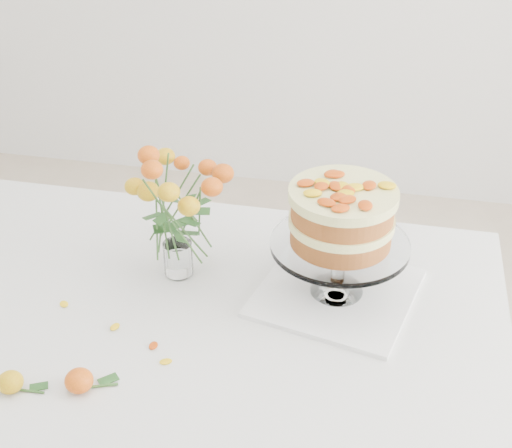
{
  "coord_description": "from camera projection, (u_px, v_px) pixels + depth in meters",
  "views": [
    {
      "loc": [
        0.42,
        -1.19,
        1.75
      ],
      "look_at": [
        0.14,
        0.12,
        0.92
      ],
      "focal_mm": 50.0,
      "sensor_mm": 36.0,
      "label": 1
    }
  ],
  "objects": [
    {
      "name": "loose_rose_far",
      "position": [
        79.0,
        381.0,
        1.35
      ],
      "size": [
        0.1,
        0.06,
        0.05
      ],
      "rotation": [
        0.0,
        0.0,
        0.36
      ],
      "color": "#BA4C09",
      "rests_on": "table"
    },
    {
      "name": "table",
      "position": [
        185.0,
        334.0,
        1.63
      ],
      "size": [
        1.43,
        0.93,
        0.76
      ],
      "color": "tan",
      "rests_on": "ground"
    },
    {
      "name": "stray_petal_a",
      "position": [
        115.0,
        327.0,
        1.52
      ],
      "size": [
        0.03,
        0.02,
        0.0
      ],
      "primitive_type": "ellipsoid",
      "color": "yellow",
      "rests_on": "table"
    },
    {
      "name": "stray_petal_b",
      "position": [
        153.0,
        346.0,
        1.47
      ],
      "size": [
        0.03,
        0.02,
        0.0
      ],
      "primitive_type": "ellipsoid",
      "color": "yellow",
      "rests_on": "table"
    },
    {
      "name": "rose_vase",
      "position": [
        174.0,
        200.0,
        1.58
      ],
      "size": [
        0.27,
        0.27,
        0.34
      ],
      "rotation": [
        0.0,
        0.0,
        -0.23
      ],
      "color": "white",
      "rests_on": "table"
    },
    {
      "name": "loose_rose_near",
      "position": [
        11.0,
        382.0,
        1.35
      ],
      "size": [
        0.09,
        0.05,
        0.04
      ],
      "rotation": [
        0.0,
        0.0,
        0.05
      ],
      "color": "gold",
      "rests_on": "table"
    },
    {
      "name": "napkin",
      "position": [
        336.0,
        292.0,
        1.62
      ],
      "size": [
        0.4,
        0.4,
        0.01
      ],
      "primitive_type": "cube",
      "rotation": [
        0.0,
        0.0,
        -0.22
      ],
      "color": "white",
      "rests_on": "table"
    },
    {
      "name": "stray_petal_d",
      "position": [
        64.0,
        304.0,
        1.59
      ],
      "size": [
        0.03,
        0.02,
        0.0
      ],
      "primitive_type": "ellipsoid",
      "color": "yellow",
      "rests_on": "table"
    },
    {
      "name": "stray_petal_c",
      "position": [
        166.0,
        362.0,
        1.43
      ],
      "size": [
        0.03,
        0.02,
        0.0
      ],
      "primitive_type": "ellipsoid",
      "color": "yellow",
      "rests_on": "table"
    },
    {
      "name": "cake_stand",
      "position": [
        341.0,
        222.0,
        1.52
      ],
      "size": [
        0.3,
        0.3,
        0.27
      ],
      "rotation": [
        0.0,
        0.0,
        0.26
      ],
      "color": "white",
      "rests_on": "napkin"
    }
  ]
}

